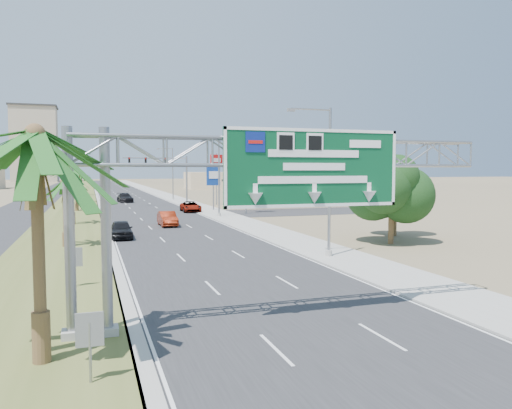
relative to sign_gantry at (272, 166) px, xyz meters
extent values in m
cube|color=#28282B|center=(1.06, 100.07, -6.05)|extent=(12.00, 300.00, 0.02)
cube|color=#9E9B93|center=(9.56, 100.07, -6.01)|extent=(4.00, 300.00, 0.10)
cube|color=#545B28|center=(-8.94, 100.07, -6.00)|extent=(7.00, 300.00, 0.12)
cube|color=#28282B|center=(-15.94, 100.07, -6.05)|extent=(8.00, 300.00, 0.02)
cylinder|color=gray|center=(-6.14, 0.07, -2.36)|extent=(0.36, 0.36, 7.40)
cylinder|color=gray|center=(-7.34, 0.07, -2.36)|extent=(0.36, 0.36, 7.40)
cube|color=#9E9B93|center=(-6.14, 0.07, -5.86)|extent=(0.70, 0.70, 0.40)
cube|color=#9E9B93|center=(-7.34, 0.07, -5.86)|extent=(0.70, 0.70, 0.40)
cube|color=#074625|center=(1.56, -0.41, -0.06)|extent=(7.20, 0.12, 3.00)
cube|color=navy|center=(-0.84, -0.49, 0.89)|extent=(0.75, 0.03, 0.75)
cone|color=white|center=(1.56, -0.49, -1.21)|extent=(0.56, 0.56, 0.45)
cylinder|color=brown|center=(-8.14, -1.93, -2.56)|extent=(0.36, 0.36, 7.00)
cylinder|color=brown|center=(-8.14, -1.93, -5.22)|extent=(0.54, 0.54, 1.68)
cylinder|color=brown|center=(-8.44, 22.07, -3.56)|extent=(0.36, 0.36, 5.00)
cylinder|color=brown|center=(-8.44, 22.07, -5.46)|extent=(0.54, 0.54, 1.20)
cylinder|color=brown|center=(-8.44, 38.07, -3.16)|extent=(0.36, 0.36, 5.80)
cylinder|color=brown|center=(-8.44, 38.07, -5.36)|extent=(0.54, 0.54, 1.39)
cylinder|color=brown|center=(-8.44, 56.07, -3.81)|extent=(0.36, 0.36, 4.50)
cylinder|color=brown|center=(-8.44, 56.07, -5.52)|extent=(0.54, 0.54, 1.08)
cylinder|color=brown|center=(-8.44, 75.07, -3.46)|extent=(0.36, 0.36, 5.20)
cylinder|color=brown|center=(-8.44, 75.07, -5.43)|extent=(0.54, 0.54, 1.25)
cylinder|color=brown|center=(-8.44, 100.07, -3.66)|extent=(0.36, 0.36, 4.80)
cylinder|color=brown|center=(-8.44, 100.07, -5.48)|extent=(0.54, 0.54, 1.15)
cylinder|color=gray|center=(8.56, 12.07, -1.06)|extent=(0.20, 0.20, 10.00)
cylinder|color=gray|center=(7.16, 12.07, 3.79)|extent=(2.80, 0.12, 0.12)
cube|color=slate|center=(5.76, 12.07, 3.69)|extent=(0.50, 0.22, 0.18)
cylinder|color=#9E9B93|center=(8.56, 12.07, -5.81)|extent=(0.44, 0.44, 0.50)
cylinder|color=gray|center=(8.56, 42.07, -1.06)|extent=(0.20, 0.20, 10.00)
cylinder|color=gray|center=(7.16, 42.07, 3.79)|extent=(2.80, 0.12, 0.12)
cube|color=slate|center=(5.76, 42.07, 3.69)|extent=(0.50, 0.22, 0.18)
cylinder|color=#9E9B93|center=(8.56, 42.07, -5.81)|extent=(0.44, 0.44, 0.50)
cylinder|color=gray|center=(8.56, 78.07, -1.06)|extent=(0.20, 0.20, 10.00)
cylinder|color=gray|center=(7.16, 78.07, 3.79)|extent=(2.80, 0.12, 0.12)
cube|color=slate|center=(5.76, 78.07, 3.69)|extent=(0.50, 0.22, 0.18)
cylinder|color=#9E9B93|center=(8.56, 78.07, -5.81)|extent=(0.44, 0.44, 0.50)
cylinder|color=gray|center=(8.26, 62.07, -2.06)|extent=(0.28, 0.28, 8.00)
cylinder|color=gray|center=(3.26, 62.07, 1.64)|extent=(10.00, 0.18, 0.18)
cube|color=black|center=(4.76, 61.87, 1.24)|extent=(0.32, 0.18, 0.95)
cube|color=black|center=(1.76, 61.87, 1.24)|extent=(0.32, 0.18, 0.95)
cube|color=black|center=(-0.74, 61.87, 1.24)|extent=(0.32, 0.18, 0.95)
sphere|color=red|center=(4.76, 61.75, 1.54)|extent=(0.22, 0.22, 0.22)
imported|color=black|center=(8.26, 62.07, 0.94)|extent=(0.16, 0.16, 0.60)
cylinder|color=#9E9B93|center=(8.26, 62.07, -5.76)|extent=(0.56, 0.56, 0.60)
cube|color=#C9B287|center=(23.06, 56.07, -4.06)|extent=(18.00, 10.00, 4.00)
cylinder|color=brown|center=(16.06, 16.07, -4.11)|extent=(0.44, 0.44, 3.90)
sphere|color=black|center=(16.06, 16.07, -1.51)|extent=(4.50, 4.50, 4.50)
cylinder|color=brown|center=(19.06, 20.07, -4.41)|extent=(0.44, 0.44, 3.30)
sphere|color=black|center=(19.06, 20.07, -2.21)|extent=(3.50, 3.50, 3.50)
cylinder|color=gray|center=(-6.74, -3.93, -5.16)|extent=(0.08, 0.08, 1.80)
cube|color=slate|center=(-6.74, -3.93, -4.46)|extent=(0.75, 0.06, 0.95)
cylinder|color=gray|center=(-7.44, 8.07, -5.16)|extent=(0.08, 0.08, 1.80)
cube|color=slate|center=(-7.44, 8.07, -4.46)|extent=(0.75, 0.06, 0.95)
cube|color=tan|center=(-30.94, 240.07, 11.44)|extent=(20.00, 16.00, 35.00)
cube|color=#C9B287|center=(31.06, 130.07, -3.56)|extent=(20.00, 12.00, 5.00)
imported|color=black|center=(-4.17, 25.99, -5.29)|extent=(1.88, 4.54, 1.54)
imported|color=maroon|center=(0.97, 34.07, -5.30)|extent=(1.67, 4.64, 1.52)
imported|color=gray|center=(6.56, 50.28, -5.33)|extent=(2.55, 5.29, 1.45)
imported|color=black|center=(-0.71, 73.85, -5.25)|extent=(2.84, 5.80, 1.62)
cylinder|color=gray|center=(13.00, 45.11, -1.15)|extent=(0.20, 0.20, 9.81)
cube|color=#B81D0E|center=(13.00, 45.11, 2.36)|extent=(2.40, 0.85, 2.40)
cube|color=white|center=(13.00, 44.93, 2.36)|extent=(1.64, 0.43, 0.84)
cylinder|color=gray|center=(10.21, 51.87, -2.65)|extent=(0.20, 0.20, 6.81)
cube|color=navy|center=(10.21, 51.87, -0.95)|extent=(2.02, 0.59, 3.00)
cube|color=white|center=(10.21, 51.69, -0.95)|extent=(1.39, 0.24, 1.05)
cylinder|color=gray|center=(13.14, 61.78, -1.81)|extent=(0.20, 0.20, 8.50)
cube|color=red|center=(13.14, 61.78, 1.35)|extent=(2.18, 1.01, 1.80)
cube|color=white|center=(13.14, 61.60, 1.35)|extent=(1.47, 0.55, 0.63)
camera|label=1|loc=(-6.65, -17.95, -0.10)|focal=35.00mm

